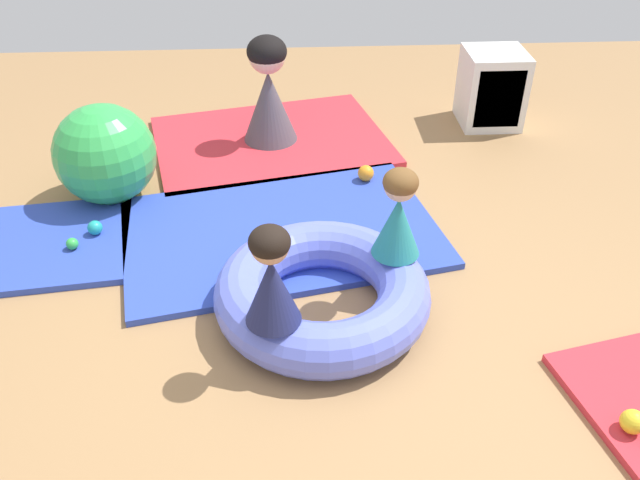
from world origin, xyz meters
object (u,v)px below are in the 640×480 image
at_px(storage_cube, 492,89).
at_px(adult_seated, 269,91).
at_px(play_ball_teal, 95,228).
at_px(inflatable_cushion, 322,292).
at_px(child_in_navy, 271,277).
at_px(play_ball_yellow, 633,422).
at_px(play_ball_pink, 266,256).
at_px(exercise_ball_large, 105,154).
at_px(play_ball_orange, 366,173).
at_px(child_in_teal, 398,214).
at_px(play_ball_green, 72,244).

bearing_deg(storage_cube, adult_seated, -171.56).
bearing_deg(play_ball_teal, adult_seated, 49.19).
height_order(inflatable_cushion, child_in_navy, child_in_navy).
bearing_deg(play_ball_yellow, storage_cube, 86.08).
distance_m(child_in_navy, play_ball_yellow, 1.58).
xyz_separation_m(play_ball_pink, exercise_ball_large, (-0.99, 0.79, 0.24)).
distance_m(child_in_navy, play_ball_teal, 1.52).
bearing_deg(child_in_navy, play_ball_orange, -42.80).
bearing_deg(play_ball_yellow, child_in_teal, 130.78).
bearing_deg(inflatable_cushion, play_ball_pink, 126.03).
bearing_deg(play_ball_green, storage_cube, 29.22).
bearing_deg(play_ball_teal, inflatable_cushion, -29.04).
height_order(child_in_teal, play_ball_teal, child_in_teal).
height_order(play_ball_yellow, exercise_ball_large, exercise_ball_large).
height_order(child_in_navy, play_ball_orange, child_in_navy).
relative_size(child_in_teal, play_ball_yellow, 4.67).
height_order(play_ball_pink, play_ball_yellow, play_ball_yellow).
height_order(child_in_navy, play_ball_pink, child_in_navy).
height_order(adult_seated, play_ball_pink, adult_seated).
relative_size(inflatable_cushion, child_in_navy, 2.20).
xyz_separation_m(child_in_teal, storage_cube, (1.04, 1.99, -0.21)).
relative_size(child_in_teal, play_ball_pink, 6.66).
bearing_deg(play_ball_green, child_in_teal, -13.79).
bearing_deg(storage_cube, child_in_navy, -123.89).
bearing_deg(play_ball_pink, exercise_ball_large, 141.56).
relative_size(play_ball_teal, play_ball_yellow, 0.84).
height_order(inflatable_cushion, play_ball_teal, inflatable_cushion).
relative_size(play_ball_yellow, exercise_ball_large, 0.16).
height_order(child_in_navy, play_ball_green, child_in_navy).
relative_size(play_ball_pink, play_ball_yellow, 0.70).
bearing_deg(play_ball_pink, inflatable_cushion, -53.97).
relative_size(adult_seated, exercise_ball_large, 1.22).
xyz_separation_m(play_ball_green, play_ball_teal, (0.10, 0.14, 0.01)).
bearing_deg(adult_seated, child_in_navy, 84.72).
distance_m(child_in_teal, play_ball_green, 1.85).
xyz_separation_m(child_in_navy, play_ball_orange, (0.59, 1.56, -0.41)).
height_order(inflatable_cushion, adult_seated, adult_seated).
xyz_separation_m(child_in_navy, child_in_teal, (0.61, 0.46, -0.01)).
xyz_separation_m(play_ball_pink, play_ball_teal, (-0.99, 0.32, 0.01)).
height_order(child_in_navy, play_ball_teal, child_in_navy).
height_order(play_ball_pink, storage_cube, storage_cube).
bearing_deg(child_in_teal, inflatable_cushion, -36.57).
height_order(adult_seated, play_ball_orange, adult_seated).
xyz_separation_m(play_ball_green, play_ball_orange, (1.73, 0.67, 0.02)).
height_order(child_in_navy, adult_seated, adult_seated).
distance_m(adult_seated, play_ball_pink, 1.52).
relative_size(adult_seated, play_ball_pink, 10.69).
xyz_separation_m(adult_seated, play_ball_teal, (-1.01, -1.17, -0.33)).
bearing_deg(play_ball_orange, play_ball_teal, -162.12).
bearing_deg(play_ball_orange, child_in_navy, -110.76).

